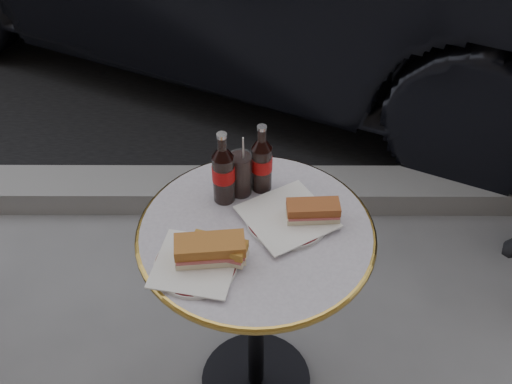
{
  "coord_description": "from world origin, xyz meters",
  "views": [
    {
      "loc": [
        0.0,
        -1.15,
        1.92
      ],
      "look_at": [
        0.0,
        0.05,
        0.82
      ],
      "focal_mm": 45.0,
      "sensor_mm": 36.0,
      "label": 1
    }
  ],
  "objects_px": {
    "cola_bottle_left": "(223,168)",
    "bistro_table": "(256,316)",
    "plate_right": "(287,219)",
    "cola_glass": "(241,174)",
    "plate_left": "(196,265)",
    "cola_bottle_right": "(262,158)"
  },
  "relations": [
    {
      "from": "cola_bottle_left",
      "to": "bistro_table",
      "type": "bearing_deg",
      "value": -54.45
    },
    {
      "from": "bistro_table",
      "to": "cola_bottle_left",
      "type": "xyz_separation_m",
      "value": [
        -0.09,
        0.12,
        0.48
      ]
    },
    {
      "from": "cola_glass",
      "to": "cola_bottle_left",
      "type": "bearing_deg",
      "value": -148.26
    },
    {
      "from": "bistro_table",
      "to": "cola_bottle_left",
      "type": "relative_size",
      "value": 3.33
    },
    {
      "from": "plate_right",
      "to": "cola_glass",
      "type": "relative_size",
      "value": 1.7
    },
    {
      "from": "bistro_table",
      "to": "cola_glass",
      "type": "distance_m",
      "value": 0.46
    },
    {
      "from": "plate_left",
      "to": "cola_bottle_right",
      "type": "distance_m",
      "value": 0.35
    },
    {
      "from": "bistro_table",
      "to": "cola_bottle_right",
      "type": "bearing_deg",
      "value": 84.87
    },
    {
      "from": "cola_bottle_right",
      "to": "cola_glass",
      "type": "distance_m",
      "value": 0.07
    },
    {
      "from": "plate_right",
      "to": "cola_bottle_right",
      "type": "distance_m",
      "value": 0.18
    },
    {
      "from": "plate_left",
      "to": "plate_right",
      "type": "distance_m",
      "value": 0.28
    },
    {
      "from": "bistro_table",
      "to": "plate_left",
      "type": "bearing_deg",
      "value": -139.43
    },
    {
      "from": "cola_bottle_left",
      "to": "cola_glass",
      "type": "distance_m",
      "value": 0.07
    },
    {
      "from": "plate_left",
      "to": "cola_bottle_right",
      "type": "relative_size",
      "value": 0.97
    },
    {
      "from": "bistro_table",
      "to": "plate_left",
      "type": "distance_m",
      "value": 0.42
    },
    {
      "from": "cola_bottle_right",
      "to": "plate_left",
      "type": "bearing_deg",
      "value": -119.0
    },
    {
      "from": "plate_left",
      "to": "cola_bottle_right",
      "type": "height_order",
      "value": "cola_bottle_right"
    },
    {
      "from": "plate_right",
      "to": "bistro_table",
      "type": "bearing_deg",
      "value": -155.88
    },
    {
      "from": "plate_left",
      "to": "cola_bottle_left",
      "type": "xyz_separation_m",
      "value": [
        0.06,
        0.24,
        0.1
      ]
    },
    {
      "from": "plate_right",
      "to": "plate_left",
      "type": "bearing_deg",
      "value": -144.62
    },
    {
      "from": "bistro_table",
      "to": "plate_right",
      "type": "height_order",
      "value": "plate_right"
    },
    {
      "from": "plate_right",
      "to": "cola_glass",
      "type": "bearing_deg",
      "value": 138.1
    }
  ]
}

